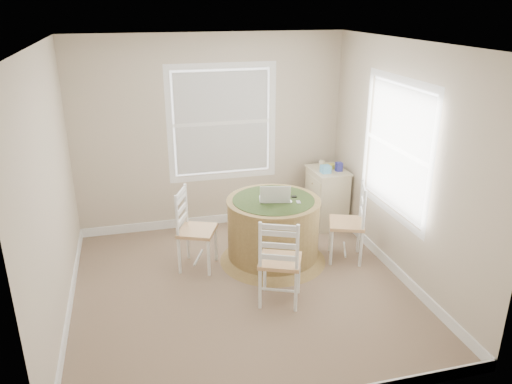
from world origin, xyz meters
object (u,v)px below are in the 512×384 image
object	(u,v)px
chair_near	(280,260)
chair_right	(347,223)
chair_left	(197,230)
round_table	(273,228)
corner_chest	(327,197)
laptop	(275,198)

from	to	relation	value
chair_near	chair_right	size ratio (longest dim) A/B	1.00
chair_left	chair_near	size ratio (longest dim) A/B	1.00
round_table	chair_right	size ratio (longest dim) A/B	1.35
round_table	chair_left	xyz separation A→B (m)	(-0.90, 0.06, 0.04)
chair_left	corner_chest	xyz separation A→B (m)	(1.92, 0.76, -0.07)
round_table	laptop	bearing A→B (deg)	-80.72
corner_chest	chair_right	bearing A→B (deg)	-101.18
chair_near	chair_right	distance (m)	1.24
chair_right	laptop	bearing A→B (deg)	-78.43
round_table	corner_chest	distance (m)	1.31
round_table	chair_near	bearing A→B (deg)	-94.35
chair_left	laptop	size ratio (longest dim) A/B	2.36
laptop	corner_chest	size ratio (longest dim) A/B	0.50
chair_near	laptop	distance (m)	0.91
round_table	chair_left	world-z (taller)	chair_left
chair_near	chair_right	world-z (taller)	same
corner_chest	laptop	bearing A→B (deg)	-142.19
laptop	corner_chest	distance (m)	1.39
round_table	chair_near	world-z (taller)	chair_near
chair_left	chair_near	world-z (taller)	same
chair_near	laptop	xyz separation A→B (m)	(0.18, 0.82, 0.35)
chair_left	corner_chest	distance (m)	2.06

